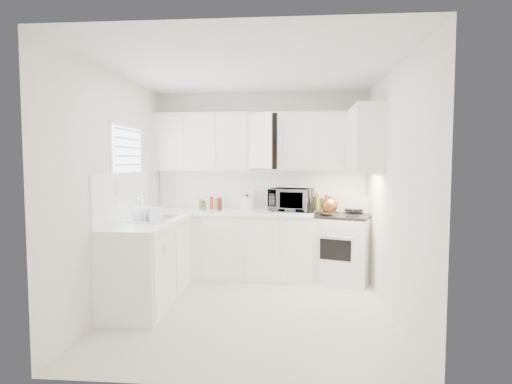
# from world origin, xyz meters

# --- Properties ---
(floor) EXTENTS (3.20, 3.20, 0.00)m
(floor) POSITION_xyz_m (0.00, 0.00, 0.00)
(floor) COLOR silver
(floor) RESTS_ON ground
(ceiling) EXTENTS (3.20, 3.20, 0.00)m
(ceiling) POSITION_xyz_m (0.00, 0.00, 2.60)
(ceiling) COLOR white
(ceiling) RESTS_ON ground
(wall_back) EXTENTS (3.00, 0.00, 3.00)m
(wall_back) POSITION_xyz_m (0.00, 1.60, 1.30)
(wall_back) COLOR white
(wall_back) RESTS_ON ground
(wall_front) EXTENTS (3.00, 0.00, 3.00)m
(wall_front) POSITION_xyz_m (0.00, -1.60, 1.30)
(wall_front) COLOR white
(wall_front) RESTS_ON ground
(wall_left) EXTENTS (0.00, 3.20, 3.20)m
(wall_left) POSITION_xyz_m (-1.50, 0.00, 1.30)
(wall_left) COLOR white
(wall_left) RESTS_ON ground
(wall_right) EXTENTS (0.00, 3.20, 3.20)m
(wall_right) POSITION_xyz_m (1.50, 0.00, 1.30)
(wall_right) COLOR white
(wall_right) RESTS_ON ground
(window_blinds) EXTENTS (0.06, 0.96, 1.06)m
(window_blinds) POSITION_xyz_m (-1.48, 0.35, 1.55)
(window_blinds) COLOR white
(window_blinds) RESTS_ON wall_left
(lower_cabinets_back) EXTENTS (2.22, 0.60, 0.90)m
(lower_cabinets_back) POSITION_xyz_m (-0.39, 1.30, 0.45)
(lower_cabinets_back) COLOR white
(lower_cabinets_back) RESTS_ON floor
(lower_cabinets_left) EXTENTS (0.60, 1.60, 0.90)m
(lower_cabinets_left) POSITION_xyz_m (-1.20, 0.20, 0.45)
(lower_cabinets_left) COLOR white
(lower_cabinets_left) RESTS_ON floor
(countertop_back) EXTENTS (2.24, 0.64, 0.05)m
(countertop_back) POSITION_xyz_m (-0.39, 1.29, 0.93)
(countertop_back) COLOR white
(countertop_back) RESTS_ON lower_cabinets_back
(countertop_left) EXTENTS (0.64, 1.62, 0.05)m
(countertop_left) POSITION_xyz_m (-1.19, 0.20, 0.93)
(countertop_left) COLOR white
(countertop_left) RESTS_ON lower_cabinets_left
(backsplash_back) EXTENTS (2.98, 0.02, 0.55)m
(backsplash_back) POSITION_xyz_m (0.00, 1.59, 1.23)
(backsplash_back) COLOR white
(backsplash_back) RESTS_ON wall_back
(backsplash_left) EXTENTS (0.02, 1.60, 0.55)m
(backsplash_left) POSITION_xyz_m (-1.49, 0.20, 1.23)
(backsplash_left) COLOR white
(backsplash_left) RESTS_ON wall_left
(upper_cabinets_back) EXTENTS (3.00, 0.33, 0.80)m
(upper_cabinets_back) POSITION_xyz_m (0.00, 1.44, 1.50)
(upper_cabinets_back) COLOR white
(upper_cabinets_back) RESTS_ON wall_back
(upper_cabinets_right) EXTENTS (0.33, 0.90, 0.80)m
(upper_cabinets_right) POSITION_xyz_m (1.33, 0.82, 1.50)
(upper_cabinets_right) COLOR white
(upper_cabinets_right) RESTS_ON wall_right
(sink) EXTENTS (0.42, 0.38, 0.30)m
(sink) POSITION_xyz_m (-1.19, 0.55, 1.07)
(sink) COLOR gray
(sink) RESTS_ON countertop_left
(stove) EXTENTS (0.92, 0.84, 1.16)m
(stove) POSITION_xyz_m (1.12, 1.27, 0.58)
(stove) COLOR white
(stove) RESTS_ON floor
(tea_kettle) EXTENTS (0.30, 0.27, 0.25)m
(tea_kettle) POSITION_xyz_m (0.94, 1.11, 1.06)
(tea_kettle) COLOR brown
(tea_kettle) RESTS_ON stove
(frying_pan) EXTENTS (0.33, 0.46, 0.04)m
(frying_pan) POSITION_xyz_m (1.30, 1.43, 0.96)
(frying_pan) COLOR black
(frying_pan) RESTS_ON stove
(microwave) EXTENTS (0.62, 0.46, 0.38)m
(microwave) POSITION_xyz_m (0.43, 1.31, 1.14)
(microwave) COLOR gray
(microwave) RESTS_ON countertop_back
(rice_cooker) EXTENTS (0.27, 0.27, 0.22)m
(rice_cooker) POSITION_xyz_m (-0.18, 1.39, 1.06)
(rice_cooker) COLOR white
(rice_cooker) RESTS_ON countertop_back
(paper_towel) EXTENTS (0.12, 0.12, 0.27)m
(paper_towel) POSITION_xyz_m (-0.11, 1.47, 1.08)
(paper_towel) COLOR white
(paper_towel) RESTS_ON countertop_back
(utensil_crock) EXTENTS (0.12, 0.12, 0.33)m
(utensil_crock) POSITION_xyz_m (0.68, 1.08, 1.11)
(utensil_crock) COLOR black
(utensil_crock) RESTS_ON countertop_back
(dish_rack) EXTENTS (0.41, 0.35, 0.20)m
(dish_rack) POSITION_xyz_m (-1.17, 0.07, 1.05)
(dish_rack) COLOR white
(dish_rack) RESTS_ON countertop_left
(spice_left_0) EXTENTS (0.06, 0.06, 0.13)m
(spice_left_0) POSITION_xyz_m (-0.85, 1.42, 1.02)
(spice_left_0) COLOR olive
(spice_left_0) RESTS_ON countertop_back
(spice_left_1) EXTENTS (0.06, 0.06, 0.13)m
(spice_left_1) POSITION_xyz_m (-0.78, 1.33, 1.02)
(spice_left_1) COLOR #367B29
(spice_left_1) RESTS_ON countertop_back
(spice_left_2) EXTENTS (0.06, 0.06, 0.13)m
(spice_left_2) POSITION_xyz_m (-0.70, 1.42, 1.02)
(spice_left_2) COLOR red
(spice_left_2) RESTS_ON countertop_back
(spice_left_3) EXTENTS (0.06, 0.06, 0.13)m
(spice_left_3) POSITION_xyz_m (-0.62, 1.33, 1.02)
(spice_left_3) COLOR gold
(spice_left_3) RESTS_ON countertop_back
(spice_left_4) EXTENTS (0.06, 0.06, 0.13)m
(spice_left_4) POSITION_xyz_m (-0.55, 1.42, 1.02)
(spice_left_4) COLOR #541D18
(spice_left_4) RESTS_ON countertop_back
(sauce_right_0) EXTENTS (0.06, 0.06, 0.19)m
(sauce_right_0) POSITION_xyz_m (0.58, 1.46, 1.05)
(sauce_right_0) COLOR red
(sauce_right_0) RESTS_ON countertop_back
(sauce_right_1) EXTENTS (0.06, 0.06, 0.19)m
(sauce_right_1) POSITION_xyz_m (0.64, 1.40, 1.05)
(sauce_right_1) COLOR gold
(sauce_right_1) RESTS_ON countertop_back
(sauce_right_2) EXTENTS (0.06, 0.06, 0.19)m
(sauce_right_2) POSITION_xyz_m (0.69, 1.46, 1.05)
(sauce_right_2) COLOR #541D18
(sauce_right_2) RESTS_ON countertop_back
(sauce_right_3) EXTENTS (0.06, 0.06, 0.19)m
(sauce_right_3) POSITION_xyz_m (0.74, 1.40, 1.05)
(sauce_right_3) COLOR black
(sauce_right_3) RESTS_ON countertop_back
(sauce_right_4) EXTENTS (0.06, 0.06, 0.19)m
(sauce_right_4) POSITION_xyz_m (0.80, 1.46, 1.05)
(sauce_right_4) COLOR olive
(sauce_right_4) RESTS_ON countertop_back
(sauce_right_5) EXTENTS (0.06, 0.06, 0.19)m
(sauce_right_5) POSITION_xyz_m (0.85, 1.40, 1.05)
(sauce_right_5) COLOR #367B29
(sauce_right_5) RESTS_ON countertop_back
(sauce_right_6) EXTENTS (0.06, 0.06, 0.19)m
(sauce_right_6) POSITION_xyz_m (0.91, 1.46, 1.05)
(sauce_right_6) COLOR red
(sauce_right_6) RESTS_ON countertop_back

